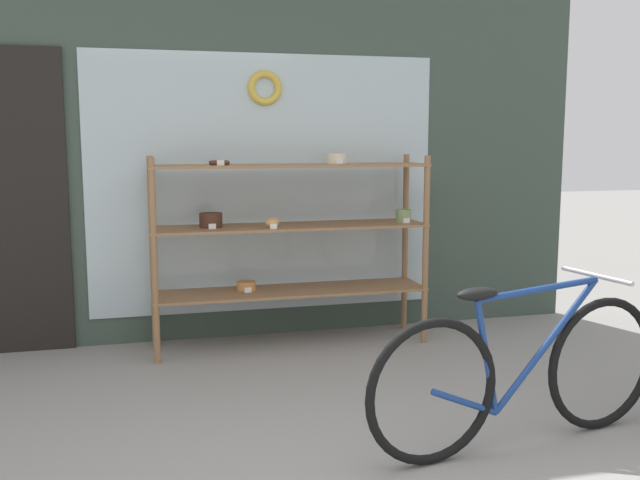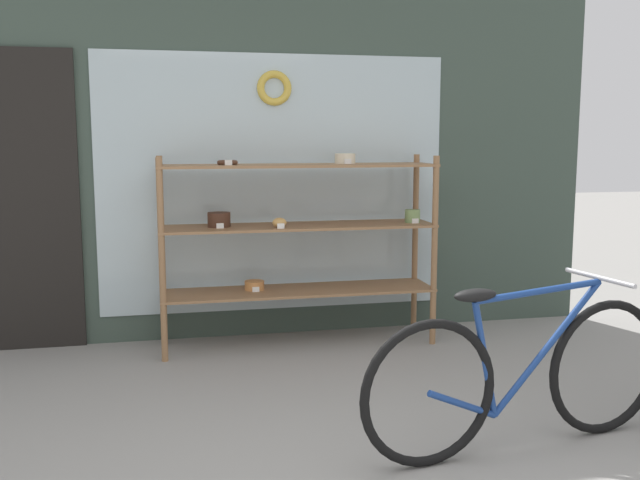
# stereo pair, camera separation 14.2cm
# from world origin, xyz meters

# --- Properties ---
(storefront_facade) EXTENTS (5.41, 0.13, 3.36)m
(storefront_facade) POSITION_xyz_m (-0.04, 2.85, 1.63)
(storefront_facade) COLOR #3D4C42
(storefront_facade) RESTS_ON ground_plane
(display_case) EXTENTS (1.95, 0.45, 1.38)m
(display_case) POSITION_xyz_m (0.31, 2.49, 0.84)
(display_case) COLOR #8E6642
(display_case) RESTS_ON ground_plane
(bicycle) EXTENTS (1.69, 0.46, 0.82)m
(bicycle) POSITION_xyz_m (1.03, 0.53, 0.37)
(bicycle) COLOR black
(bicycle) RESTS_ON ground_plane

